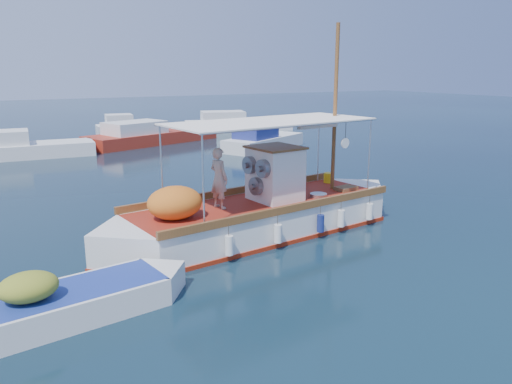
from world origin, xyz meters
TOP-DOWN VIEW (x-y plane):
  - ground at (0.00, 0.00)m, footprint 160.00×160.00m
  - fishing_caique at (-0.22, 0.65)m, footprint 10.82×3.86m
  - dinghy at (-6.41, -2.22)m, footprint 5.45×2.10m
  - bg_boat_nw at (-5.71, 19.26)m, footprint 7.97×2.90m
  - bg_boat_n at (2.64, 21.11)m, footprint 9.83×5.69m
  - bg_boat_ne at (8.20, 15.20)m, footprint 6.54×4.70m
  - bg_boat_e at (11.28, 25.14)m, footprint 9.10×4.88m
  - bg_boat_far_n at (2.60, 26.68)m, footprint 5.03×2.49m

SIDE VIEW (x-z plane):
  - ground at x=0.00m, z-range 0.00..0.00m
  - dinghy at x=-6.41m, z-range -0.39..0.95m
  - bg_boat_nw at x=-5.71m, z-range -0.41..1.39m
  - bg_boat_e at x=11.28m, z-range -0.41..1.39m
  - bg_boat_n at x=2.64m, z-range -0.41..1.39m
  - bg_boat_ne at x=8.20m, z-range -0.41..1.39m
  - bg_boat_far_n at x=2.60m, z-range -0.41..1.39m
  - fishing_caique at x=-0.22m, z-range -2.74..3.91m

